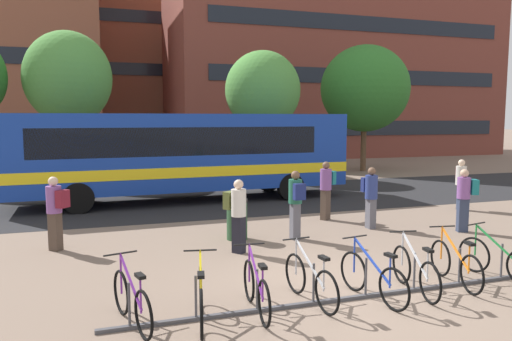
# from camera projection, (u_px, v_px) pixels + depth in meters

# --- Properties ---
(ground) EXTENTS (200.00, 200.00, 0.00)m
(ground) POSITION_uv_depth(u_px,v_px,m) (347.00, 292.00, 8.50)
(ground) COLOR #7A6656
(bus_lane_asphalt) EXTENTS (80.00, 7.20, 0.01)m
(bus_lane_asphalt) POSITION_uv_depth(u_px,v_px,m) (216.00, 199.00, 18.15)
(bus_lane_asphalt) COLOR #232326
(bus_lane_asphalt) RESTS_ON ground
(city_bus) EXTENTS (12.11, 3.03, 3.20)m
(city_bus) POSITION_uv_depth(u_px,v_px,m) (187.00, 153.00, 17.63)
(city_bus) COLOR #14389E
(city_bus) RESTS_ON ground
(bike_rack) EXTENTS (7.79, 0.15, 0.70)m
(bike_rack) POSITION_uv_depth(u_px,v_px,m) (340.00, 296.00, 8.03)
(bike_rack) COLOR #47474C
(bike_rack) RESTS_ON ground
(parked_bicycle_purple_0) EXTENTS (0.62, 1.68, 0.99)m
(parked_bicycle_purple_0) POSITION_uv_depth(u_px,v_px,m) (132.00, 301.00, 7.04)
(parked_bicycle_purple_0) COLOR black
(parked_bicycle_purple_0) RESTS_ON ground
(parked_bicycle_yellow_1) EXTENTS (0.53, 1.70, 0.99)m
(parked_bicycle_yellow_1) POSITION_uv_depth(u_px,v_px,m) (201.00, 298.00, 7.14)
(parked_bicycle_yellow_1) COLOR black
(parked_bicycle_yellow_1) RESTS_ON ground
(parked_bicycle_purple_2) EXTENTS (0.52, 1.72, 0.99)m
(parked_bicycle_purple_2) POSITION_uv_depth(u_px,v_px,m) (256.00, 289.00, 7.52)
(parked_bicycle_purple_2) COLOR black
(parked_bicycle_purple_2) RESTS_ON ground
(parked_bicycle_silver_3) EXTENTS (0.52, 1.72, 0.99)m
(parked_bicycle_silver_3) POSITION_uv_depth(u_px,v_px,m) (310.00, 281.00, 7.92)
(parked_bicycle_silver_3) COLOR black
(parked_bicycle_silver_3) RESTS_ON ground
(parked_bicycle_blue_4) EXTENTS (0.52, 1.71, 0.99)m
(parked_bicycle_blue_4) POSITION_uv_depth(u_px,v_px,m) (373.00, 278.00, 8.06)
(parked_bicycle_blue_4) COLOR black
(parked_bicycle_blue_4) RESTS_ON ground
(parked_bicycle_silver_5) EXTENTS (0.52, 1.71, 0.99)m
(parked_bicycle_silver_5) POSITION_uv_depth(u_px,v_px,m) (415.00, 271.00, 8.41)
(parked_bicycle_silver_5) COLOR black
(parked_bicycle_silver_5) RESTS_ON ground
(parked_bicycle_orange_6) EXTENTS (0.52, 1.71, 0.99)m
(parked_bicycle_orange_6) POSITION_uv_depth(u_px,v_px,m) (455.00, 264.00, 8.82)
(parked_bicycle_orange_6) COLOR black
(parked_bicycle_orange_6) RESTS_ON ground
(parked_bicycle_green_7) EXTENTS (0.57, 1.69, 0.99)m
(parked_bicycle_green_7) POSITION_uv_depth(u_px,v_px,m) (498.00, 260.00, 9.11)
(parked_bicycle_green_7) COLOR black
(parked_bicycle_green_7) RESTS_ON ground
(commuter_teal_pack_0) EXTENTS (0.59, 0.46, 1.70)m
(commuter_teal_pack_0) POSITION_uv_depth(u_px,v_px,m) (465.00, 196.00, 12.87)
(commuter_teal_pack_0) COLOR #2D3851
(commuter_teal_pack_0) RESTS_ON ground
(commuter_navy_pack_1) EXTENTS (0.34, 0.52, 1.74)m
(commuter_navy_pack_1) POSITION_uv_depth(u_px,v_px,m) (296.00, 200.00, 12.05)
(commuter_navy_pack_1) COLOR #565660
(commuter_navy_pack_1) RESTS_ON ground
(commuter_maroon_pack_2) EXTENTS (0.60, 0.57, 1.72)m
(commuter_maroon_pack_2) POSITION_uv_depth(u_px,v_px,m) (55.00, 208.00, 11.03)
(commuter_maroon_pack_2) COLOR #47382D
(commuter_maroon_pack_2) RESTS_ON ground
(commuter_olive_pack_3) EXTENTS (0.56, 0.60, 1.68)m
(commuter_olive_pack_3) POSITION_uv_depth(u_px,v_px,m) (237.00, 211.00, 10.86)
(commuter_olive_pack_3) COLOR black
(commuter_olive_pack_3) RESTS_ON ground
(commuter_navy_pack_4) EXTENTS (0.35, 0.53, 1.71)m
(commuter_navy_pack_4) POSITION_uv_depth(u_px,v_px,m) (371.00, 193.00, 13.30)
(commuter_navy_pack_4) COLOR #565660
(commuter_navy_pack_4) RESTS_ON ground
(commuter_teal_pack_5) EXTENTS (0.61, 0.52, 1.76)m
(commuter_teal_pack_5) POSITION_uv_depth(u_px,v_px,m) (326.00, 186.00, 14.42)
(commuter_teal_pack_5) COLOR #47382D
(commuter_teal_pack_5) RESTS_ON ground
(commuter_maroon_pack_6) EXTENTS (0.55, 0.60, 1.69)m
(commuter_maroon_pack_6) POSITION_uv_depth(u_px,v_px,m) (461.00, 181.00, 15.98)
(commuter_maroon_pack_6) COLOR #2D3851
(commuter_maroon_pack_6) RESTS_ON ground
(trash_bin) EXTENTS (0.55, 0.55, 1.03)m
(trash_bin) POSITION_uv_depth(u_px,v_px,m) (237.00, 219.00, 12.12)
(trash_bin) COLOR #284C2D
(trash_bin) RESTS_ON ground
(street_tree_0) EXTENTS (3.83, 3.83, 6.45)m
(street_tree_0) POSITION_uv_depth(u_px,v_px,m) (263.00, 91.00, 24.42)
(street_tree_0) COLOR brown
(street_tree_0) RESTS_ON ground
(street_tree_2) EXTENTS (5.02, 5.02, 7.18)m
(street_tree_2) POSITION_uv_depth(u_px,v_px,m) (365.00, 89.00, 27.42)
(street_tree_2) COLOR brown
(street_tree_2) RESTS_ON ground
(street_tree_3) EXTENTS (4.16, 4.16, 7.24)m
(street_tree_3) POSITION_uv_depth(u_px,v_px,m) (68.00, 78.00, 23.36)
(street_tree_3) COLOR brown
(street_tree_3) RESTS_ON ground
(building_right_wing) EXTENTS (26.84, 11.59, 22.95)m
(building_right_wing) POSITION_uv_depth(u_px,v_px,m) (330.00, 18.00, 40.60)
(building_right_wing) COLOR brown
(building_right_wing) RESTS_ON ground
(building_centre_block) EXTENTS (14.93, 13.99, 13.97)m
(building_centre_block) POSITION_uv_depth(u_px,v_px,m) (133.00, 80.00, 50.12)
(building_centre_block) COLOR brown
(building_centre_block) RESTS_ON ground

